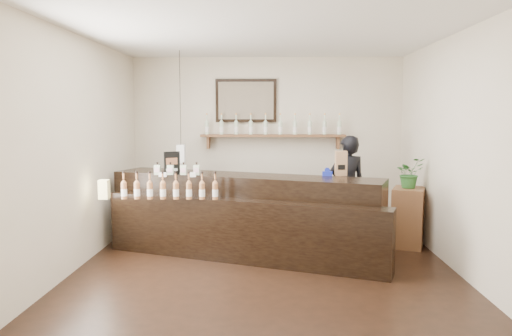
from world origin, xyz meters
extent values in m
plane|color=black|center=(0.00, 0.00, 0.00)|extent=(5.00, 5.00, 0.00)
plane|color=beige|center=(0.00, 2.50, 1.40)|extent=(4.50, 0.00, 4.50)
plane|color=beige|center=(0.00, -2.50, 1.40)|extent=(4.50, 0.00, 4.50)
plane|color=beige|center=(-2.25, 0.00, 1.40)|extent=(0.00, 5.00, 5.00)
plane|color=beige|center=(2.25, 0.00, 1.40)|extent=(0.00, 5.00, 5.00)
plane|color=white|center=(0.00, 0.00, 2.80)|extent=(5.00, 5.00, 0.00)
cube|color=brown|center=(0.10, 2.37, 1.50)|extent=(2.40, 0.25, 0.04)
cube|color=brown|center=(-0.98, 2.40, 1.38)|extent=(0.04, 0.20, 0.20)
cube|color=brown|center=(1.18, 2.40, 1.38)|extent=(0.04, 0.20, 0.20)
cube|color=black|center=(-0.35, 2.47, 2.08)|extent=(1.02, 0.04, 0.72)
cube|color=#473A2D|center=(-0.35, 2.44, 2.08)|extent=(0.92, 0.01, 0.62)
cube|color=white|center=(-1.30, 1.60, 1.25)|extent=(0.12, 0.12, 0.28)
cylinder|color=black|center=(-1.30, 1.60, 2.09)|extent=(0.01, 0.01, 1.41)
cylinder|color=beige|center=(-1.00, 2.37, 1.62)|extent=(0.07, 0.07, 0.20)
cone|color=beige|center=(-1.00, 2.37, 1.75)|extent=(0.07, 0.07, 0.05)
cylinder|color=beige|center=(-1.00, 2.37, 1.81)|extent=(0.02, 0.02, 0.07)
cylinder|color=#D98F3F|center=(-1.00, 2.37, 1.86)|extent=(0.03, 0.03, 0.02)
cylinder|color=white|center=(-1.00, 2.37, 1.60)|extent=(0.07, 0.07, 0.09)
cylinder|color=beige|center=(-0.76, 2.37, 1.62)|extent=(0.07, 0.07, 0.20)
cone|color=beige|center=(-0.76, 2.37, 1.75)|extent=(0.07, 0.07, 0.05)
cylinder|color=beige|center=(-0.76, 2.37, 1.81)|extent=(0.02, 0.02, 0.07)
cylinder|color=#D98F3F|center=(-0.76, 2.37, 1.86)|extent=(0.03, 0.03, 0.02)
cylinder|color=white|center=(-0.76, 2.37, 1.60)|extent=(0.07, 0.07, 0.09)
cylinder|color=beige|center=(-0.51, 2.37, 1.62)|extent=(0.07, 0.07, 0.20)
cone|color=beige|center=(-0.51, 2.37, 1.75)|extent=(0.07, 0.07, 0.05)
cylinder|color=beige|center=(-0.51, 2.37, 1.81)|extent=(0.02, 0.02, 0.07)
cylinder|color=#D98F3F|center=(-0.51, 2.37, 1.86)|extent=(0.03, 0.03, 0.02)
cylinder|color=white|center=(-0.51, 2.37, 1.60)|extent=(0.07, 0.07, 0.09)
cylinder|color=beige|center=(-0.27, 2.37, 1.62)|extent=(0.07, 0.07, 0.20)
cone|color=beige|center=(-0.27, 2.37, 1.75)|extent=(0.07, 0.07, 0.05)
cylinder|color=beige|center=(-0.27, 2.37, 1.81)|extent=(0.02, 0.02, 0.07)
cylinder|color=#D98F3F|center=(-0.27, 2.37, 1.86)|extent=(0.03, 0.03, 0.02)
cylinder|color=white|center=(-0.27, 2.37, 1.60)|extent=(0.07, 0.07, 0.09)
cylinder|color=beige|center=(-0.02, 2.37, 1.62)|extent=(0.07, 0.07, 0.20)
cone|color=beige|center=(-0.02, 2.37, 1.75)|extent=(0.07, 0.07, 0.05)
cylinder|color=beige|center=(-0.02, 2.37, 1.81)|extent=(0.02, 0.02, 0.07)
cylinder|color=#D98F3F|center=(-0.02, 2.37, 1.86)|extent=(0.03, 0.03, 0.02)
cylinder|color=white|center=(-0.02, 2.37, 1.60)|extent=(0.07, 0.07, 0.09)
cylinder|color=beige|center=(0.22, 2.37, 1.62)|extent=(0.07, 0.07, 0.20)
cone|color=beige|center=(0.22, 2.37, 1.75)|extent=(0.07, 0.07, 0.05)
cylinder|color=beige|center=(0.22, 2.37, 1.81)|extent=(0.02, 0.02, 0.07)
cylinder|color=#D98F3F|center=(0.22, 2.37, 1.86)|extent=(0.03, 0.03, 0.02)
cylinder|color=white|center=(0.22, 2.37, 1.60)|extent=(0.07, 0.07, 0.09)
cylinder|color=beige|center=(0.47, 2.37, 1.62)|extent=(0.07, 0.07, 0.20)
cone|color=beige|center=(0.47, 2.37, 1.75)|extent=(0.07, 0.07, 0.05)
cylinder|color=beige|center=(0.47, 2.37, 1.81)|extent=(0.02, 0.02, 0.07)
cylinder|color=#D98F3F|center=(0.47, 2.37, 1.86)|extent=(0.03, 0.03, 0.02)
cylinder|color=white|center=(0.47, 2.37, 1.60)|extent=(0.07, 0.07, 0.09)
cylinder|color=beige|center=(0.71, 2.37, 1.62)|extent=(0.07, 0.07, 0.20)
cone|color=beige|center=(0.71, 2.37, 1.75)|extent=(0.07, 0.07, 0.05)
cylinder|color=beige|center=(0.71, 2.37, 1.81)|extent=(0.02, 0.02, 0.07)
cylinder|color=#D98F3F|center=(0.71, 2.37, 1.86)|extent=(0.03, 0.03, 0.02)
cylinder|color=white|center=(0.71, 2.37, 1.60)|extent=(0.07, 0.07, 0.09)
cylinder|color=beige|center=(0.96, 2.37, 1.62)|extent=(0.07, 0.07, 0.20)
cone|color=beige|center=(0.96, 2.37, 1.75)|extent=(0.07, 0.07, 0.05)
cylinder|color=beige|center=(0.96, 2.37, 1.81)|extent=(0.02, 0.02, 0.07)
cylinder|color=#D98F3F|center=(0.96, 2.37, 1.86)|extent=(0.03, 0.03, 0.02)
cylinder|color=white|center=(0.96, 2.37, 1.60)|extent=(0.07, 0.07, 0.09)
cylinder|color=beige|center=(1.20, 2.37, 1.62)|extent=(0.07, 0.07, 0.20)
cone|color=beige|center=(1.20, 2.37, 1.75)|extent=(0.07, 0.07, 0.05)
cylinder|color=beige|center=(1.20, 2.37, 1.81)|extent=(0.02, 0.02, 0.07)
cylinder|color=#D98F3F|center=(1.20, 2.37, 1.86)|extent=(0.03, 0.03, 0.02)
cylinder|color=white|center=(1.20, 2.37, 1.60)|extent=(0.07, 0.07, 0.09)
cube|color=black|center=(-0.30, 0.70, 0.52)|extent=(3.72, 1.88, 1.04)
cube|color=black|center=(-0.30, 0.21, 0.39)|extent=(3.61, 1.58, 0.79)
cube|color=white|center=(-1.34, 0.46, 1.07)|extent=(0.10, 0.04, 0.05)
cube|color=white|center=(-0.95, 0.46, 1.07)|extent=(0.10, 0.04, 0.05)
cube|color=#E6DD8D|center=(-2.03, 0.21, 0.85)|extent=(0.12, 0.12, 0.12)
cube|color=#E6DD8D|center=(-2.03, 0.21, 0.97)|extent=(0.12, 0.12, 0.12)
cube|color=beige|center=(-1.45, 0.65, 1.11)|extent=(0.08, 0.08, 0.13)
cube|color=beige|center=(-1.45, 0.60, 1.11)|extent=(0.07, 0.00, 0.06)
cylinder|color=black|center=(-1.45, 0.65, 1.20)|extent=(0.02, 0.02, 0.03)
cube|color=beige|center=(-1.27, 0.65, 1.11)|extent=(0.08, 0.08, 0.13)
cube|color=beige|center=(-1.27, 0.60, 1.11)|extent=(0.07, 0.00, 0.06)
cylinder|color=black|center=(-1.27, 0.65, 1.20)|extent=(0.02, 0.02, 0.03)
cube|color=beige|center=(-1.10, 0.65, 1.11)|extent=(0.08, 0.08, 0.13)
cube|color=beige|center=(-1.10, 0.60, 1.11)|extent=(0.07, 0.00, 0.06)
cylinder|color=black|center=(-1.10, 0.65, 1.20)|extent=(0.02, 0.02, 0.03)
cube|color=beige|center=(-0.92, 0.65, 1.11)|extent=(0.08, 0.08, 0.13)
cube|color=beige|center=(-0.92, 0.60, 1.11)|extent=(0.07, 0.00, 0.06)
cylinder|color=black|center=(-0.92, 0.65, 1.20)|extent=(0.02, 0.02, 0.03)
cylinder|color=#9A5E34|center=(-1.77, 0.21, 0.89)|extent=(0.07, 0.07, 0.20)
cone|color=#9A5E34|center=(-1.77, 0.21, 1.02)|extent=(0.07, 0.07, 0.05)
cylinder|color=#9A5E34|center=(-1.77, 0.21, 1.08)|extent=(0.02, 0.02, 0.07)
cylinder|color=black|center=(-1.77, 0.21, 1.12)|extent=(0.03, 0.03, 0.02)
cylinder|color=white|center=(-1.77, 0.21, 0.87)|extent=(0.07, 0.07, 0.09)
cylinder|color=#9A5E34|center=(-1.61, 0.21, 0.89)|extent=(0.07, 0.07, 0.20)
cone|color=#9A5E34|center=(-1.61, 0.21, 1.02)|extent=(0.07, 0.07, 0.05)
cylinder|color=#9A5E34|center=(-1.61, 0.21, 1.08)|extent=(0.02, 0.02, 0.07)
cylinder|color=black|center=(-1.61, 0.21, 1.12)|extent=(0.03, 0.03, 0.02)
cylinder|color=white|center=(-1.61, 0.21, 0.87)|extent=(0.07, 0.07, 0.09)
cylinder|color=#9A5E34|center=(-1.45, 0.21, 0.89)|extent=(0.07, 0.07, 0.20)
cone|color=#9A5E34|center=(-1.45, 0.21, 1.02)|extent=(0.07, 0.07, 0.05)
cylinder|color=#9A5E34|center=(-1.45, 0.21, 1.08)|extent=(0.02, 0.02, 0.07)
cylinder|color=black|center=(-1.45, 0.21, 1.12)|extent=(0.03, 0.03, 0.02)
cylinder|color=white|center=(-1.45, 0.21, 0.87)|extent=(0.07, 0.07, 0.09)
cylinder|color=#9A5E34|center=(-1.28, 0.21, 0.89)|extent=(0.07, 0.07, 0.20)
cone|color=#9A5E34|center=(-1.28, 0.21, 1.02)|extent=(0.07, 0.07, 0.05)
cylinder|color=#9A5E34|center=(-1.28, 0.21, 1.08)|extent=(0.02, 0.02, 0.07)
cylinder|color=black|center=(-1.28, 0.21, 1.12)|extent=(0.03, 0.03, 0.02)
cylinder|color=white|center=(-1.28, 0.21, 0.87)|extent=(0.07, 0.07, 0.09)
cylinder|color=#9A5E34|center=(-1.12, 0.21, 0.89)|extent=(0.07, 0.07, 0.20)
cone|color=#9A5E34|center=(-1.12, 0.21, 1.02)|extent=(0.07, 0.07, 0.05)
cylinder|color=#9A5E34|center=(-1.12, 0.21, 1.08)|extent=(0.02, 0.02, 0.07)
cylinder|color=black|center=(-1.12, 0.21, 1.12)|extent=(0.03, 0.03, 0.02)
cylinder|color=white|center=(-1.12, 0.21, 0.87)|extent=(0.07, 0.07, 0.09)
cylinder|color=#9A5E34|center=(-0.95, 0.21, 0.89)|extent=(0.07, 0.07, 0.20)
cone|color=#9A5E34|center=(-0.95, 0.21, 1.02)|extent=(0.07, 0.07, 0.05)
cylinder|color=#9A5E34|center=(-0.95, 0.21, 1.08)|extent=(0.02, 0.02, 0.07)
cylinder|color=black|center=(-0.95, 0.21, 1.12)|extent=(0.03, 0.03, 0.02)
cylinder|color=white|center=(-0.95, 0.21, 0.87)|extent=(0.07, 0.07, 0.09)
cylinder|color=#9A5E34|center=(-0.79, 0.21, 0.89)|extent=(0.07, 0.07, 0.20)
cone|color=#9A5E34|center=(-0.79, 0.21, 1.02)|extent=(0.07, 0.07, 0.05)
cylinder|color=#9A5E34|center=(-0.79, 0.21, 1.08)|extent=(0.02, 0.02, 0.07)
cylinder|color=black|center=(-0.79, 0.21, 1.12)|extent=(0.03, 0.03, 0.02)
cylinder|color=white|center=(-0.79, 0.21, 0.87)|extent=(0.07, 0.07, 0.09)
cylinder|color=#9A5E34|center=(-0.62, 0.21, 0.89)|extent=(0.07, 0.07, 0.20)
cone|color=#9A5E34|center=(-0.62, 0.21, 1.02)|extent=(0.07, 0.07, 0.05)
cylinder|color=#9A5E34|center=(-0.62, 0.21, 1.08)|extent=(0.02, 0.02, 0.07)
cylinder|color=black|center=(-0.62, 0.21, 1.12)|extent=(0.03, 0.03, 0.02)
cylinder|color=white|center=(-0.62, 0.21, 0.87)|extent=(0.07, 0.07, 0.09)
cube|color=black|center=(-1.26, 0.69, 1.20)|extent=(0.20, 0.14, 0.31)
cube|color=brown|center=(-1.26, 0.68, 1.22)|extent=(0.13, 0.09, 0.09)
cube|color=white|center=(-1.26, 0.68, 1.11)|extent=(0.13, 0.09, 0.04)
cube|color=brown|center=(1.00, 0.66, 1.20)|extent=(0.15, 0.12, 0.33)
cube|color=black|center=(1.00, 0.60, 1.16)|extent=(0.09, 0.01, 0.07)
cube|color=#1828AE|center=(0.81, 0.62, 1.07)|extent=(0.13, 0.05, 0.06)
cylinder|color=#1828AE|center=(0.81, 0.62, 1.11)|extent=(0.07, 0.03, 0.07)
cube|color=brown|center=(2.00, 1.02, 0.41)|extent=(0.58, 0.67, 0.82)
imported|color=#2A6327|center=(2.00, 1.02, 1.04)|extent=(0.48, 0.45, 0.42)
imported|color=black|center=(1.22, 1.55, 0.87)|extent=(0.72, 0.57, 1.74)
camera|label=1|loc=(0.07, -5.93, 1.83)|focal=35.00mm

